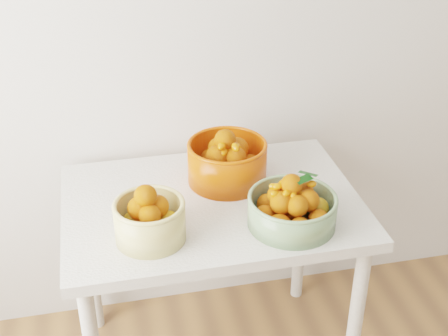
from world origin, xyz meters
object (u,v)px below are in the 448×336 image
(table, at_px, (212,224))
(bowl_cream, at_px, (150,219))
(bowl_orange, at_px, (227,161))
(bowl_green, at_px, (292,208))

(table, relative_size, bowl_cream, 3.59)
(bowl_cream, relative_size, bowl_orange, 0.98)
(table, height_order, bowl_green, bowl_green)
(bowl_cream, distance_m, bowl_orange, 0.42)
(bowl_cream, relative_size, bowl_green, 0.79)
(bowl_orange, bearing_deg, bowl_cream, -136.90)
(table, relative_size, bowl_orange, 3.53)
(bowl_green, distance_m, bowl_orange, 0.34)
(table, distance_m, bowl_orange, 0.23)
(bowl_cream, height_order, bowl_green, bowl_cream)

